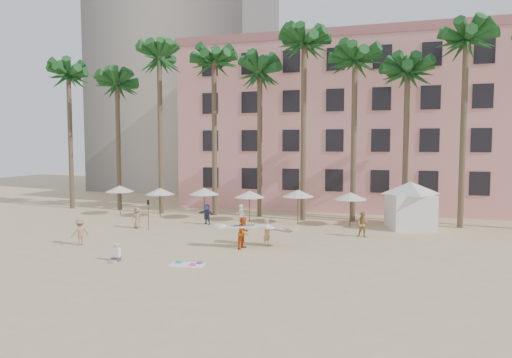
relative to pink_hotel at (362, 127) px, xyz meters
The scene contains 12 objects.
ground 28.09m from the pink_hotel, 105.07° to the right, with size 120.00×120.00×0.00m, color #D1B789.
pink_hotel is the anchor object (origin of this frame).
grey_tower 32.53m from the pink_hotel, 154.36° to the left, with size 22.00×18.00×50.00m, color #A89E8E.
palm_row 13.71m from the pink_hotel, 120.56° to the right, with size 44.40×5.40×16.30m.
umbrella_row 17.73m from the pink_hotel, 126.53° to the right, with size 22.50×2.70×2.73m.
cabana 14.89m from the pink_hotel, 71.43° to the right, with size 5.59×5.59×3.50m.
beach_towel 29.09m from the pink_hotel, 104.77° to the right, with size 1.90×1.20×0.14m.
carrier_yellow 23.16m from the pink_hotel, 101.32° to the right, with size 3.24×1.01×1.68m.
carrier_white 24.37m from the pink_hotel, 103.60° to the right, with size 3.02×1.07×1.92m.
beachgoers 22.29m from the pink_hotel, 117.39° to the right, with size 17.70×10.14×1.71m.
paddle 24.57m from the pink_hotel, 126.22° to the right, with size 0.18×0.04×2.23m.
seated_man 30.67m from the pink_hotel, 112.06° to the right, with size 0.42×0.73×0.95m.
Camera 1 is at (9.90, -22.42, 6.27)m, focal length 32.00 mm.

